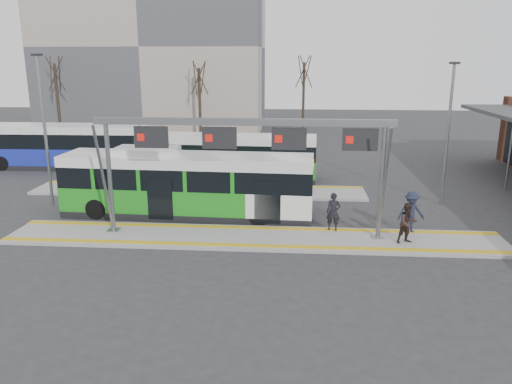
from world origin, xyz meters
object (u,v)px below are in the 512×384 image
passenger_a (333,212)px  passenger_c (411,212)px  gantry (246,143)px  passenger_b (408,223)px  hero_bus (187,185)px

passenger_a → passenger_c: (3.48, 0.00, 0.07)m
gantry → passenger_b: gantry is taller
passenger_a → passenger_c: bearing=7.8°
gantry → passenger_a: (3.92, 0.85, -3.27)m
gantry → hero_bus: bearing=137.2°
passenger_c → gantry: bearing=177.1°
gantry → passenger_c: gantry is taller
gantry → passenger_a: size_ratio=7.38×
passenger_a → hero_bus: bearing=170.7°
passenger_b → passenger_c: (0.43, 1.39, 0.07)m
passenger_a → passenger_c: passenger_c is taller
hero_bus → passenger_b: hero_bus is taller
gantry → passenger_b: bearing=-4.4°
hero_bus → passenger_b: size_ratio=7.20×
gantry → passenger_a: gantry is taller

